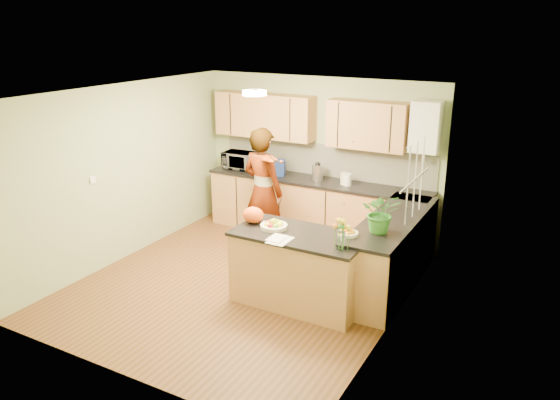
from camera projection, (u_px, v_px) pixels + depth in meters
The scene contains 28 objects.
floor at pixel (246, 283), 7.23m from camera, with size 4.50×4.50×0.00m, color #513417.
ceiling at pixel (241, 92), 6.45m from camera, with size 4.00×4.50×0.02m, color white.
wall_back at pixel (319, 156), 8.71m from camera, with size 4.00×0.02×2.50m, color #9CAE7C.
wall_front at pixel (111, 258), 4.96m from camera, with size 4.00×0.02×2.50m, color #9CAE7C.
wall_left at pixel (125, 173), 7.75m from camera, with size 0.02×4.50×2.50m, color #9CAE7C.
wall_right at pixel (399, 220), 5.92m from camera, with size 0.02×4.50×2.50m, color #9CAE7C.
back_counter at pixel (316, 208), 8.66m from camera, with size 3.64×0.62×0.94m.
right_counter at pixel (392, 252), 7.01m from camera, with size 0.62×2.24×0.94m.
splashback at pixel (324, 160), 8.67m from camera, with size 3.60×0.02×0.52m, color silver.
upper_cabinets at pixel (305, 119), 8.46m from camera, with size 3.20×0.34×0.70m.
boiler at pixel (426, 127), 7.60m from camera, with size 0.40×0.30×0.86m.
window_right at pixel (416, 180), 6.33m from camera, with size 0.01×1.30×1.05m.
light_switch at pixel (93, 180), 7.23m from camera, with size 0.02×0.09×0.09m, color white.
ceiling_lamp at pixel (255, 93), 6.71m from camera, with size 0.30×0.30×0.07m.
peninsula_island at pixel (299, 268), 6.60m from camera, with size 1.58×0.81×0.91m.
fruit_dish at pixel (274, 225), 6.60m from camera, with size 0.33×0.33×0.12m.
orange_bowl at pixel (348, 233), 6.31m from camera, with size 0.24×0.24×0.14m.
flower_vase at pixel (342, 224), 5.95m from camera, with size 0.23×0.23×0.43m.
orange_bag at pixel (253, 215), 6.78m from camera, with size 0.27×0.23×0.20m, color #EB5013.
papers at pixel (280, 240), 6.25m from camera, with size 0.23×0.31×0.01m, color white.
violinist at pixel (263, 191), 7.95m from camera, with size 0.69×0.45×1.88m, color tan.
violin at pixel (267, 158), 7.49m from camera, with size 0.61×0.24×0.12m, color #521405, non-canonical shape.
microwave at pixel (239, 160), 9.14m from camera, with size 0.51×0.34×0.28m, color white.
blue_box at pixel (276, 167), 8.77m from camera, with size 0.30×0.22×0.24m, color navy.
kettle at pixel (318, 171), 8.48m from camera, with size 0.17×0.17×0.33m.
jar_cream at pixel (344, 178), 8.26m from camera, with size 0.12×0.12×0.18m, color beige.
jar_white at pixel (348, 180), 8.20m from camera, with size 0.12×0.12×0.18m, color white.
potted_plant at pixel (381, 212), 6.34m from camera, with size 0.44×0.38×0.49m, color #327828.
Camera 1 is at (3.54, -5.50, 3.31)m, focal length 35.00 mm.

